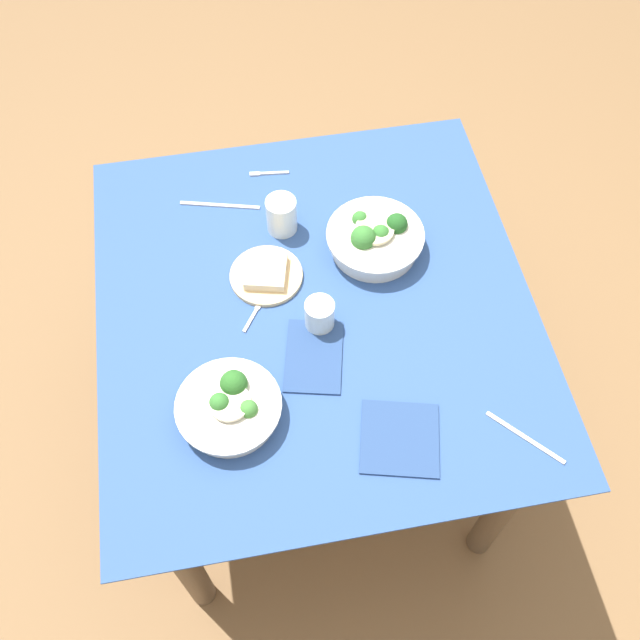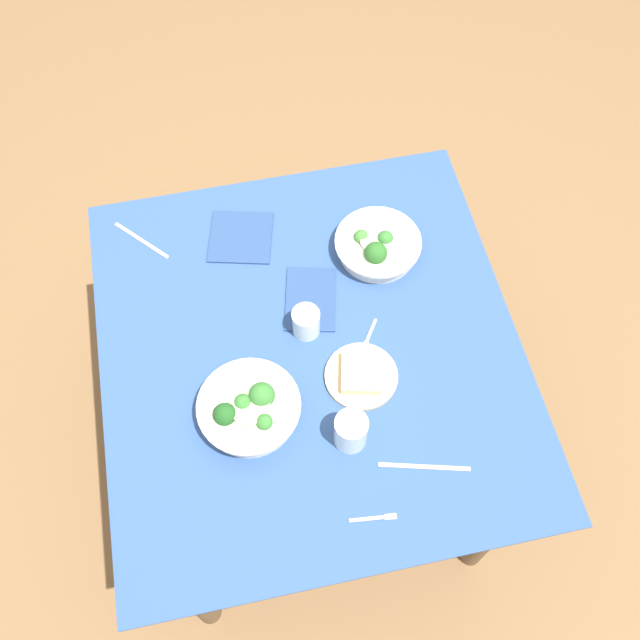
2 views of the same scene
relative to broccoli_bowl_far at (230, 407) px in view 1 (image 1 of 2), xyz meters
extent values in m
plane|color=brown|center=(0.25, -0.24, -0.78)|extent=(6.00, 6.00, 0.00)
cube|color=#2D4C84|center=(0.25, -0.24, -0.04)|extent=(1.15, 1.07, 0.01)
cube|color=brown|center=(0.25, -0.24, -0.05)|extent=(1.12, 1.04, 0.02)
cylinder|color=brown|center=(-0.21, -0.66, -0.42)|extent=(0.07, 0.07, 0.72)
cylinder|color=brown|center=(0.71, -0.66, -0.42)|extent=(0.07, 0.07, 0.72)
cylinder|color=brown|center=(-0.21, 0.18, -0.42)|extent=(0.07, 0.07, 0.72)
cylinder|color=brown|center=(0.71, 0.18, -0.42)|extent=(0.07, 0.07, 0.72)
cylinder|color=silver|center=(0.00, 0.00, -0.01)|extent=(0.21, 0.21, 0.04)
cylinder|color=silver|center=(0.00, 0.00, 0.01)|extent=(0.24, 0.24, 0.01)
sphere|color=#3D7A33|center=(-0.02, -0.04, 0.02)|extent=(0.04, 0.04, 0.04)
sphere|color=#286023|center=(0.04, -0.02, 0.03)|extent=(0.06, 0.06, 0.06)
sphere|color=#33702D|center=(0.00, 0.02, 0.03)|extent=(0.05, 0.05, 0.05)
cylinder|color=beige|center=(0.00, 0.00, 0.03)|extent=(0.09, 0.09, 0.01)
cylinder|color=silver|center=(0.40, -0.42, -0.01)|extent=(0.22, 0.22, 0.05)
cylinder|color=silver|center=(0.40, -0.42, 0.02)|extent=(0.25, 0.25, 0.01)
sphere|color=#33702D|center=(0.39, -0.38, 0.04)|extent=(0.07, 0.07, 0.07)
sphere|color=#33702D|center=(0.39, -0.43, 0.03)|extent=(0.05, 0.05, 0.05)
sphere|color=#1E511E|center=(0.42, -0.48, 0.04)|extent=(0.06, 0.06, 0.06)
sphere|color=#33702D|center=(0.45, -0.39, 0.03)|extent=(0.04, 0.04, 0.04)
cylinder|color=beige|center=(0.41, -0.42, 0.04)|extent=(0.10, 0.10, 0.01)
cylinder|color=#D6B27A|center=(0.36, -0.13, -0.03)|extent=(0.18, 0.18, 0.01)
cube|color=beige|center=(0.36, -0.13, -0.01)|extent=(0.13, 0.12, 0.02)
cylinder|color=silver|center=(0.51, -0.19, 0.02)|extent=(0.08, 0.08, 0.10)
cylinder|color=silver|center=(0.20, -0.24, 0.01)|extent=(0.07, 0.07, 0.08)
cube|color=#B7B7BC|center=(0.71, -0.20, -0.03)|extent=(0.02, 0.08, 0.00)
cube|color=#B7B7BC|center=(0.71, -0.15, -0.03)|extent=(0.02, 0.03, 0.00)
cube|color=#B7B7BC|center=(0.24, -0.07, -0.03)|extent=(0.06, 0.05, 0.00)
cube|color=#B7B7BC|center=(0.28, -0.10, -0.03)|extent=(0.03, 0.03, 0.00)
cube|color=#B7B7BC|center=(0.62, -0.04, -0.03)|extent=(0.07, 0.21, 0.00)
cube|color=#B7B7BC|center=(-0.18, -0.63, -0.03)|extent=(0.15, 0.14, 0.00)
cube|color=navy|center=(0.11, -0.21, -0.03)|extent=(0.22, 0.17, 0.01)
cube|color=navy|center=(-0.13, -0.36, -0.03)|extent=(0.21, 0.21, 0.01)
camera|label=1|loc=(-0.71, -0.08, 1.46)|focal=40.59mm
camera|label=2|loc=(1.09, -0.39, 1.64)|focal=41.01mm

